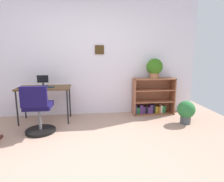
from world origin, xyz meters
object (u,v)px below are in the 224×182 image
Objects in this scene: monitor at (43,82)px; potted_plant_floor at (186,111)px; bookshelf_low at (152,98)px; potted_plant_on_shelf at (155,68)px; desk at (44,90)px; keyboard at (45,87)px; office_chair at (38,113)px.

monitor is 2.96m from potted_plant_floor.
bookshelf_low is at bearing 122.22° from potted_plant_floor.
desk is at bearing -175.26° from potted_plant_on_shelf.
keyboard is 0.84× the size of potted_plant_on_shelf.
office_chair is at bearing -176.70° from potted_plant_floor.
desk is 4.57× the size of monitor.
potted_plant_floor is at bearing -11.67° from monitor.
potted_plant_on_shelf is (0.01, -0.06, 0.71)m from bookshelf_low.
keyboard is 0.42× the size of office_chair.
monitor reaches higher than bookshelf_low.
bookshelf_low is at bearing 8.07° from keyboard.
potted_plant_on_shelf reaches higher than office_chair.
keyboard is 0.39× the size of bookshelf_low.
potted_plant_floor is (2.78, 0.16, -0.11)m from office_chair.
monitor is at bearing -177.98° from potted_plant_on_shelf.
potted_plant_floor is (0.45, -0.67, -0.81)m from potted_plant_on_shelf.
potted_plant_on_shelf reaches higher than desk.
office_chair is 2.57m from potted_plant_on_shelf.
potted_plant_on_shelf reaches higher than potted_plant_floor.
desk is at bearing -69.94° from monitor.
keyboard is 2.37m from bookshelf_low.
potted_plant_floor is at bearing -57.78° from bookshelf_low.
bookshelf_low is at bearing 98.04° from potted_plant_on_shelf.
office_chair is 1.87× the size of potted_plant_floor.
office_chair is (0.02, -0.64, -0.28)m from desk.
office_chair is (-0.01, -0.56, -0.35)m from keyboard.
desk is at bearing -173.89° from bookshelf_low.
office_chair is at bearing -90.71° from keyboard.
monitor is at bearing 110.06° from desk.
monitor is 0.22m from keyboard.
monitor reaches higher than desk.
office_chair is at bearing -160.34° from potted_plant_on_shelf.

